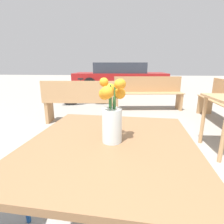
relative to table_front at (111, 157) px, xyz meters
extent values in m
cube|color=brown|center=(0.00, 0.00, 0.08)|extent=(0.94, 1.01, 0.03)
cylinder|color=brown|center=(-0.35, 0.44, -0.29)|extent=(0.05, 0.05, 0.71)
cylinder|color=brown|center=(0.41, 0.39, -0.29)|extent=(0.05, 0.05, 0.71)
cylinder|color=silver|center=(0.01, 0.00, 0.19)|extent=(0.10, 0.10, 0.18)
cylinder|color=silver|center=(0.01, 0.00, 0.15)|extent=(0.09, 0.09, 0.10)
cylinder|color=#337038|center=(0.01, 0.00, 0.22)|extent=(0.01, 0.01, 0.23)
sphere|color=orange|center=(0.05, 0.01, 0.35)|extent=(0.06, 0.06, 0.06)
cylinder|color=#337038|center=(0.02, 0.01, 0.24)|extent=(0.01, 0.01, 0.27)
sphere|color=orange|center=(0.05, 0.03, 0.40)|extent=(0.06, 0.06, 0.06)
cylinder|color=#337038|center=(0.00, 0.02, 0.22)|extent=(0.01, 0.01, 0.24)
sphere|color=orange|center=(-0.01, 0.05, 0.36)|extent=(0.07, 0.07, 0.07)
cylinder|color=#337038|center=(-0.01, 0.01, 0.22)|extent=(0.01, 0.01, 0.22)
sphere|color=orange|center=(-0.03, 0.03, 0.35)|extent=(0.06, 0.06, 0.06)
cylinder|color=#337038|center=(0.00, 0.00, 0.25)|extent=(0.01, 0.01, 0.29)
sphere|color=orange|center=(-0.03, -0.01, 0.41)|extent=(0.04, 0.04, 0.04)
cylinder|color=#337038|center=(0.00, -0.02, 0.23)|extent=(0.01, 0.01, 0.24)
sphere|color=orange|center=(-0.01, -0.05, 0.36)|extent=(0.06, 0.06, 0.06)
cylinder|color=#337038|center=(0.02, -0.01, 0.25)|extent=(0.01, 0.01, 0.28)
sphere|color=orange|center=(0.04, -0.03, 0.40)|extent=(0.05, 0.05, 0.05)
cylinder|color=#1E519E|center=(-0.63, 0.13, -0.43)|extent=(0.03, 0.03, 0.42)
cube|color=tan|center=(1.92, 2.62, -0.20)|extent=(0.40, 1.72, 0.02)
cube|color=tan|center=(1.94, 3.41, -0.43)|extent=(0.33, 0.07, 0.43)
cube|color=tan|center=(-0.86, 2.51, -0.20)|extent=(1.42, 0.44, 0.02)
cube|color=tan|center=(-0.85, 2.35, 0.01)|extent=(1.40, 0.12, 0.40)
cube|color=tan|center=(-1.50, 2.47, -0.43)|extent=(0.08, 0.33, 0.43)
cube|color=tan|center=(-0.22, 2.55, -0.43)|extent=(0.08, 0.33, 0.43)
cube|color=tan|center=(0.63, 3.67, -0.20)|extent=(1.78, 0.55, 0.02)
cube|color=tan|center=(0.61, 3.83, 0.01)|extent=(1.75, 0.23, 0.40)
cube|color=tan|center=(1.44, 3.76, -0.43)|extent=(0.10, 0.33, 0.43)
cube|color=tan|center=(-0.19, 3.58, -0.43)|extent=(0.10, 0.33, 0.43)
cylinder|color=tan|center=(1.21, 1.14, -0.28)|extent=(0.05, 0.05, 0.71)
cylinder|color=tan|center=(1.19, 1.68, -0.28)|extent=(0.05, 0.05, 0.71)
cylinder|color=black|center=(-1.56, 4.01, -0.30)|extent=(0.66, 0.20, 0.67)
cylinder|color=black|center=(-0.61, 4.25, -0.30)|extent=(0.66, 0.20, 0.67)
cube|color=black|center=(-1.08, 4.13, -0.09)|extent=(0.86, 0.24, 0.03)
cylinder|color=black|center=(-1.26, 4.09, 0.01)|extent=(0.02, 0.02, 0.20)
cube|color=black|center=(-1.26, 4.09, 0.12)|extent=(0.17, 0.10, 0.04)
cube|color=black|center=(-0.66, 4.24, 0.06)|extent=(0.15, 0.44, 0.02)
cube|color=maroon|center=(-0.30, 7.93, -0.18)|extent=(4.47, 1.95, 0.64)
cube|color=#2D333D|center=(-0.30, 7.93, 0.37)|extent=(2.48, 1.73, 0.48)
cylinder|color=black|center=(1.03, 8.83, -0.34)|extent=(0.61, 0.20, 0.60)
cylinder|color=black|center=(1.10, 7.14, -0.34)|extent=(0.61, 0.20, 0.60)
cylinder|color=black|center=(-1.70, 8.72, -0.34)|extent=(0.61, 0.20, 0.60)
cylinder|color=black|center=(-1.63, 7.03, -0.34)|extent=(0.61, 0.20, 0.60)
camera|label=1|loc=(0.08, -0.85, 0.49)|focal=28.00mm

